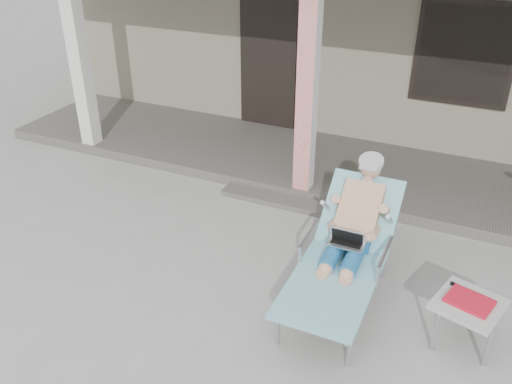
% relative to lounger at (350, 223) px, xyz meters
% --- Properties ---
extents(ground, '(60.00, 60.00, 0.00)m').
position_rel_lounger_xyz_m(ground, '(-1.06, -0.49, -0.81)').
color(ground, '#9E9E99').
rests_on(ground, ground).
extents(house, '(10.40, 5.40, 3.30)m').
position_rel_lounger_xyz_m(house, '(-1.06, 6.01, 0.86)').
color(house, gray).
rests_on(house, ground).
extents(porch_deck, '(10.00, 2.00, 0.15)m').
position_rel_lounger_xyz_m(porch_deck, '(-1.06, 2.51, -0.73)').
color(porch_deck, '#605B56').
rests_on(porch_deck, ground).
extents(porch_step, '(2.00, 0.30, 0.07)m').
position_rel_lounger_xyz_m(porch_step, '(-1.06, 1.36, -0.77)').
color(porch_step, '#605B56').
rests_on(porch_step, ground).
extents(lounger, '(0.76, 2.02, 1.31)m').
position_rel_lounger_xyz_m(lounger, '(0.00, 0.00, 0.00)').
color(lounger, '#B7B7BC').
rests_on(lounger, ground).
extents(side_table, '(0.67, 0.67, 0.49)m').
position_rel_lounger_xyz_m(side_table, '(1.18, -0.27, -0.40)').
color(side_table, '#AFAFAA').
rests_on(side_table, ground).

